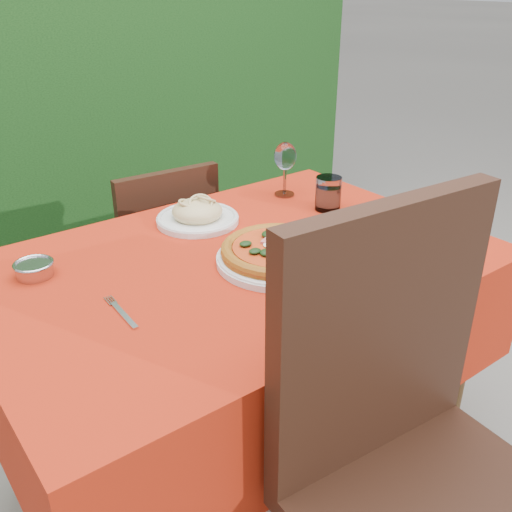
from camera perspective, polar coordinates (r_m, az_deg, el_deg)
ground at (r=1.89m, az=-1.50°, el=-20.93°), size 60.00×60.00×0.00m
hedge at (r=2.74m, az=-21.82°, el=14.69°), size 3.20×0.55×1.78m
dining_table at (r=1.51m, az=-1.77°, el=-5.37°), size 1.26×0.86×0.75m
chair_near at (r=1.14m, az=15.69°, el=-18.45°), size 0.52×0.52×1.06m
chair_far at (r=2.10m, az=-9.37°, el=-0.08°), size 0.39×0.39×0.81m
pizza_plate at (r=1.40m, az=2.32°, el=0.30°), size 0.31×0.31×0.06m
pasta_plate at (r=1.64m, az=-5.88°, el=4.14°), size 0.24×0.24×0.07m
water_glass at (r=1.73m, az=7.22°, el=6.07°), size 0.08×0.08×0.10m
wine_glass at (r=1.81m, az=2.94°, el=9.71°), size 0.07×0.07×0.17m
fork at (r=1.23m, az=-13.06°, el=-5.78°), size 0.03×0.16×0.00m
steel_ramekin at (r=1.44m, az=-21.28°, el=-1.30°), size 0.09×0.09×0.03m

